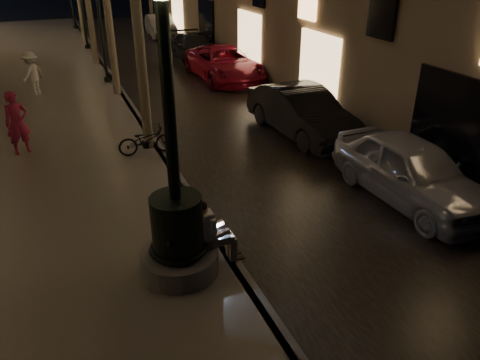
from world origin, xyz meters
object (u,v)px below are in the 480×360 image
lamp_curb_a (137,41)px  lamp_curb_b (98,8)px  pedestrian_red (17,123)px  car_fifth (160,26)px  bicycle (146,140)px  fountain_lamppost (177,222)px  car_second (302,112)px  car_rear (194,48)px  car_third (224,64)px  seated_man_laptop (211,230)px  pedestrian_white (32,74)px  car_front (412,171)px

lamp_curb_a → lamp_curb_b: size_ratio=1.00×
lamp_curb_a → pedestrian_red: bearing=164.4°
car_fifth → bicycle: bearing=-100.9°
fountain_lamppost → lamp_curb_a: 6.37m
lamp_curb_b → car_second: size_ratio=1.04×
car_rear → pedestrian_red: 13.56m
fountain_lamppost → lamp_curb_b: (0.70, 14.00, 2.02)m
car_third → bicycle: car_third is taller
seated_man_laptop → lamp_curb_a: size_ratio=0.28×
lamp_curb_b → car_second: (4.91, -8.36, -2.47)m
lamp_curb_b → pedestrian_white: size_ratio=2.86×
car_third → car_fifth: bearing=89.9°
bicycle → car_rear: bearing=-20.6°
lamp_curb_a → car_third: (5.08, 7.11, -2.50)m
car_front → car_rear: (-0.13, 16.72, -0.09)m
seated_man_laptop → car_fifth: (5.20, 25.32, -0.19)m
car_third → pedestrian_white: (-8.00, -0.08, 0.31)m
seated_man_laptop → pedestrian_white: size_ratio=0.79×
car_fifth → lamp_curb_a: bearing=-101.0°
car_second → car_fifth: (0.20, 19.68, -0.05)m
pedestrian_red → car_fifth: bearing=48.4°
car_rear → car_third: bearing=-87.1°
seated_man_laptop → pedestrian_red: bearing=115.2°
car_rear → car_fifth: car_fifth is taller
pedestrian_red → car_third: bearing=19.4°
lamp_curb_b → pedestrian_red: lamp_curb_b is taller
pedestrian_red → bicycle: bearing=-40.3°
pedestrian_white → seated_man_laptop: bearing=51.8°
car_rear → fountain_lamppost: bearing=-105.6°
car_third → pedestrian_red: size_ratio=2.97×
seated_man_laptop → car_third: 14.09m
lamp_curb_b → car_front: bearing=-68.5°
car_second → lamp_curb_b: bearing=116.7°
car_fifth → pedestrian_white: pedestrian_white is taller
fountain_lamppost → pedestrian_white: (-2.22, 13.03, -0.17)m
seated_man_laptop → car_third: bearing=68.5°
lamp_curb_a → car_rear: 12.89m
car_second → car_third: size_ratio=0.88×
lamp_curb_b → bicycle: 8.87m
seated_man_laptop → car_front: bearing=9.3°
car_front → car_fifth: size_ratio=1.02×
fountain_lamppost → seated_man_laptop: size_ratio=3.93×
lamp_curb_a → bicycle: 2.67m
seated_man_laptop → lamp_curb_a: 6.44m
car_second → car_rear: car_second is taller
lamp_curb_b → car_third: lamp_curb_b is taller
car_second → car_fifth: size_ratio=1.07×
pedestrian_white → fountain_lamppost: bearing=49.2°
car_third → pedestrian_white: 8.01m
seated_man_laptop → bicycle: seated_man_laptop is taller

